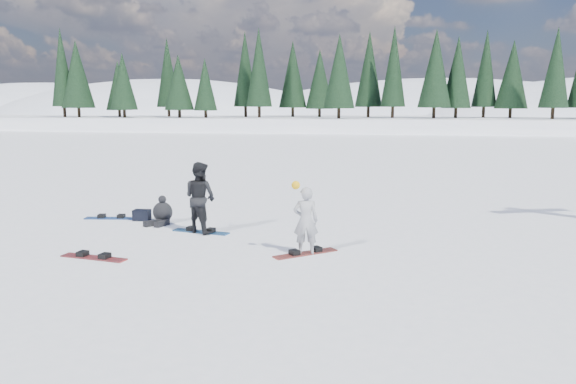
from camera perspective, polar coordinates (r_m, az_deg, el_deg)
The scene contains 10 objects.
ground at distance 11.75m, azimuth 2.14°, elevation -6.97°, with size 420.00×420.00×0.00m, color white.
alpine_backdrop at distance 201.53m, azimuth 5.86°, elevation 4.10°, with size 412.50×227.00×53.20m.
snowboarder_woman at distance 12.04m, azimuth 1.79°, elevation -2.87°, with size 0.60×0.45×1.62m.
snowboarder_man at distance 14.22m, azimuth -8.93°, elevation -0.55°, with size 0.87×0.68×1.79m, color black.
seated_rider at distance 15.63m, azimuth -12.68°, elevation -2.06°, with size 0.68×0.98×0.76m.
gear_bag at distance 16.15m, azimuth -14.63°, elevation -2.28°, with size 0.45×0.30×0.30m, color black.
snowboard_woman at distance 12.22m, azimuth 1.80°, elevation -6.26°, with size 1.50×0.28×0.03m, color maroon.
snowboard_man at distance 14.39m, azimuth -8.84°, elevation -4.01°, with size 1.50×0.28×0.03m, color #1A5694.
snowboard_loose_b at distance 12.59m, azimuth -19.13°, elevation -6.32°, with size 1.50×0.28×0.03m, color maroon.
snowboard_loose_c at distance 16.64m, azimuth -17.49°, elevation -2.55°, with size 1.50×0.28×0.03m, color #1C4A9F.
Camera 1 is at (1.46, -11.20, 3.24)m, focal length 35.00 mm.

